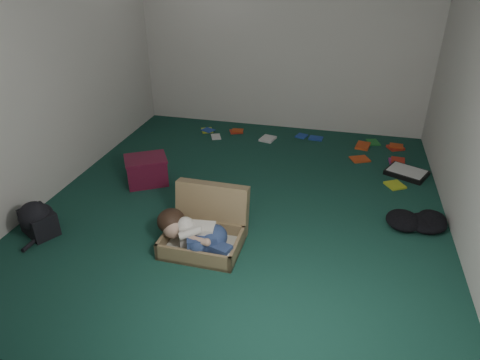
% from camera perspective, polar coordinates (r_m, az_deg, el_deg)
% --- Properties ---
extents(floor, '(4.50, 4.50, 0.00)m').
position_cam_1_polar(floor, '(4.45, 0.47, -3.08)').
color(floor, '#174235').
rests_on(floor, ground).
extents(wall_back, '(4.50, 0.00, 4.50)m').
position_cam_1_polar(wall_back, '(6.09, 5.76, 18.62)').
color(wall_back, silver).
rests_on(wall_back, ground).
extents(wall_front, '(4.50, 0.00, 4.50)m').
position_cam_1_polar(wall_front, '(1.97, -14.93, -3.90)').
color(wall_front, silver).
rests_on(wall_front, ground).
extents(wall_left, '(0.00, 4.50, 4.50)m').
position_cam_1_polar(wall_left, '(4.79, -24.16, 13.70)').
color(wall_left, silver).
rests_on(wall_left, ground).
extents(suitcase, '(0.68, 0.66, 0.49)m').
position_cam_1_polar(suitcase, '(3.83, -4.52, -6.30)').
color(suitcase, olive).
rests_on(suitcase, floor).
extents(person, '(0.72, 0.35, 0.30)m').
position_cam_1_polar(person, '(3.69, -6.08, -7.09)').
color(person, white).
rests_on(person, suitcase).
extents(maroon_bin, '(0.57, 0.53, 0.31)m').
position_cam_1_polar(maroon_bin, '(4.87, -12.34, 1.28)').
color(maroon_bin, maroon).
rests_on(maroon_bin, floor).
extents(backpack, '(0.52, 0.49, 0.25)m').
position_cam_1_polar(backpack, '(4.35, -25.26, -5.02)').
color(backpack, black).
rests_on(backpack, floor).
extents(clothing_pile, '(0.44, 0.37, 0.13)m').
position_cam_1_polar(clothing_pile, '(4.45, 22.54, -4.50)').
color(clothing_pile, black).
rests_on(clothing_pile, floor).
extents(paper_tray, '(0.53, 0.48, 0.06)m').
position_cam_1_polar(paper_tray, '(5.35, 21.33, 0.93)').
color(paper_tray, black).
rests_on(paper_tray, floor).
extents(book_scatter, '(2.87, 1.41, 0.02)m').
position_cam_1_polar(book_scatter, '(5.79, 10.80, 4.34)').
color(book_scatter, '#BDD125').
rests_on(book_scatter, floor).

